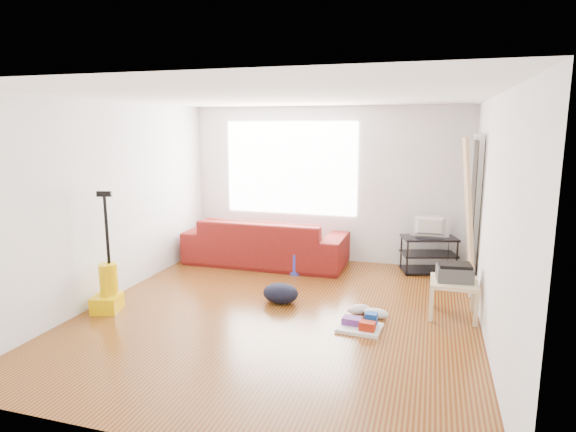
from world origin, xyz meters
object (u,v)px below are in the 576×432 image
(bucket, at_px, (297,273))
(cleaning_tray, at_px, (361,325))
(backpack, at_px, (281,303))
(vacuum, at_px, (108,289))
(tv_stand, at_px, (428,254))
(sofa, at_px, (266,263))
(side_table, at_px, (454,286))

(bucket, xyz_separation_m, cleaning_tray, (1.23, -1.79, 0.05))
(backpack, bearing_deg, cleaning_tray, -20.56)
(bucket, relative_size, vacuum, 0.22)
(tv_stand, height_order, vacuum, vacuum)
(sofa, distance_m, vacuum, 2.71)
(side_table, height_order, backpack, side_table)
(bucket, bearing_deg, sofa, 150.82)
(sofa, bearing_deg, vacuum, 64.81)
(side_table, distance_m, vacuum, 4.08)
(bucket, bearing_deg, vacuum, -129.93)
(tv_stand, height_order, bucket, tv_stand)
(vacuum, bearing_deg, cleaning_tray, -9.82)
(sofa, xyz_separation_m, backpack, (0.76, -1.61, 0.00))
(cleaning_tray, bearing_deg, vacuum, -173.97)
(cleaning_tray, relative_size, backpack, 1.09)
(side_table, xyz_separation_m, vacuum, (-3.95, -1.00, -0.09))
(side_table, xyz_separation_m, bucket, (-2.19, 1.10, -0.36))
(tv_stand, xyz_separation_m, backpack, (-1.74, -1.88, -0.28))
(tv_stand, relative_size, cleaning_tray, 1.81)
(sofa, height_order, cleaning_tray, sofa)
(tv_stand, distance_m, cleaning_tray, 2.50)
(cleaning_tray, bearing_deg, bucket, 124.56)
(bucket, relative_size, backpack, 0.70)
(vacuum, bearing_deg, backpack, 7.65)
(cleaning_tray, xyz_separation_m, backpack, (-1.08, 0.51, -0.05))
(tv_stand, bearing_deg, side_table, -96.83)
(bucket, distance_m, vacuum, 2.75)
(sofa, xyz_separation_m, bucket, (0.61, -0.34, 0.00))
(sofa, distance_m, side_table, 3.17)
(cleaning_tray, height_order, vacuum, vacuum)
(sofa, relative_size, side_table, 4.81)
(sofa, distance_m, backpack, 1.78)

